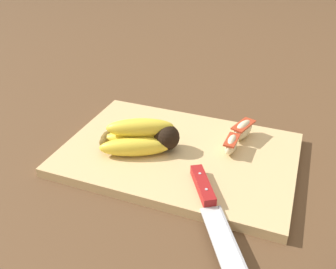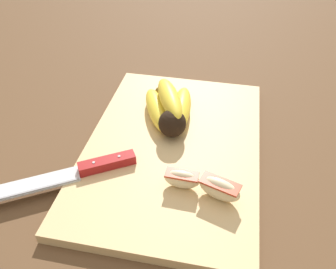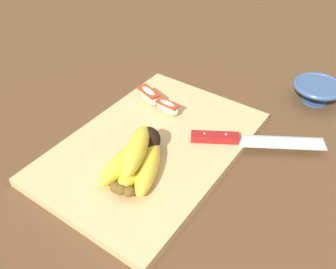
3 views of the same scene
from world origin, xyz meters
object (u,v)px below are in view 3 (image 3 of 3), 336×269
at_px(apple_wedge_middle, 149,96).
at_px(ceramic_bowl, 317,91).
at_px(apple_wedge_near, 167,107).
at_px(chefs_knife, 238,139).
at_px(banana_bunch, 137,158).

xyz_separation_m(apple_wedge_middle, ceramic_bowl, (-0.27, 0.32, -0.01)).
bearing_deg(apple_wedge_middle, apple_wedge_near, 79.90).
bearing_deg(apple_wedge_middle, ceramic_bowl, 129.88).
distance_m(chefs_knife, ceramic_bowl, 0.28).
bearing_deg(apple_wedge_near, ceramic_bowl, 137.24).
height_order(chefs_knife, apple_wedge_near, apple_wedge_near).
xyz_separation_m(chefs_knife, apple_wedge_middle, (-0.01, -0.24, 0.01)).
bearing_deg(ceramic_bowl, banana_bunch, -23.94).
relative_size(apple_wedge_near, ceramic_bowl, 0.49).
height_order(banana_bunch, apple_wedge_near, banana_bunch).
relative_size(banana_bunch, chefs_knife, 0.66).
xyz_separation_m(banana_bunch, apple_wedge_middle, (-0.19, -0.12, -0.01)).
bearing_deg(banana_bunch, apple_wedge_middle, -148.18).
bearing_deg(apple_wedge_near, chefs_knife, 91.70).
bearing_deg(chefs_knife, banana_bunch, -33.78).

